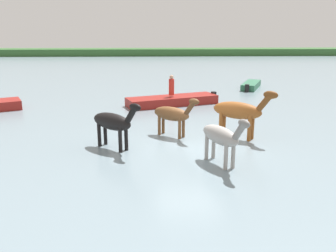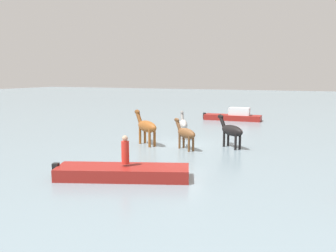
% 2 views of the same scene
% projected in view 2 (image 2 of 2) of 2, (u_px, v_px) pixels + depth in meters
% --- Properties ---
extents(ground_plane, '(161.47, 161.47, 0.00)m').
position_uv_depth(ground_plane, '(184.00, 145.00, 21.92)').
color(ground_plane, gray).
extents(horse_pinto_flank, '(1.95, 1.64, 1.72)m').
position_uv_depth(horse_pinto_flank, '(186.00, 133.00, 20.47)').
color(horse_pinto_flank, brown).
rests_on(horse_pinto_flank, ground_plane).
extents(horse_mid_herd, '(2.41, 1.89, 2.07)m').
position_uv_depth(horse_mid_herd, '(146.00, 126.00, 21.82)').
color(horse_mid_herd, brown).
rests_on(horse_mid_herd, ground_plane).
extents(horse_dun_straggler, '(1.33, 2.20, 1.78)m').
position_uv_depth(horse_dun_straggler, '(183.00, 124.00, 24.02)').
color(horse_dun_straggler, '#9E9993').
rests_on(horse_dun_straggler, ground_plane).
extents(horse_dark_mare, '(2.08, 1.84, 1.87)m').
position_uv_depth(horse_dark_mare, '(231.00, 130.00, 20.95)').
color(horse_dark_mare, black).
rests_on(horse_dark_mare, ground_plane).
extents(boat_motor_center, '(5.64, 3.33, 0.76)m').
position_uv_depth(boat_motor_center, '(122.00, 174.00, 14.83)').
color(boat_motor_center, maroon).
rests_on(boat_motor_center, ground_plane).
extents(boat_launch_far, '(5.52, 1.72, 1.36)m').
position_uv_depth(boat_launch_far, '(234.00, 117.00, 33.74)').
color(boat_launch_far, maroon).
rests_on(boat_launch_far, ground_plane).
extents(person_boatman_standing, '(0.32, 0.32, 1.19)m').
position_uv_depth(person_boatman_standing, '(125.00, 151.00, 14.78)').
color(person_boatman_standing, red).
rests_on(person_boatman_standing, boat_motor_center).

